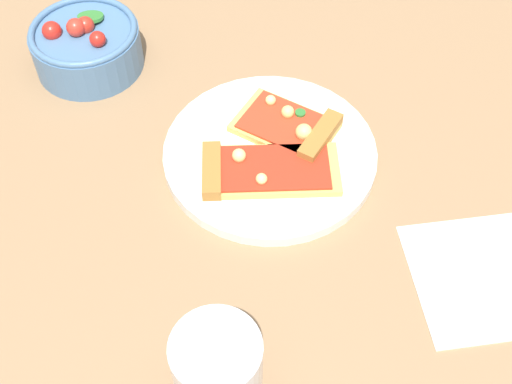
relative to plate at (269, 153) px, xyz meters
The scene contains 7 objects.
ground_plane 0.04m from the plate, 92.90° to the left, with size 2.40×2.40×0.00m, color #93704C.
plate is the anchor object (origin of this frame).
pizza_slice_near 0.04m from the plate, 145.50° to the left, with size 0.11×0.16×0.02m.
pizza_slice_far 0.04m from the plate, 67.46° to the right, with size 0.13×0.13×0.03m.
salad_bowl 0.27m from the plate, 36.76° to the left, with size 0.13×0.13×0.07m.
soda_glass 0.30m from the plate, 152.35° to the left, with size 0.07×0.07×0.13m.
paper_napkin 0.26m from the plate, 145.74° to the right, with size 0.14×0.14×0.00m, color silver.
Camera 1 is at (-0.47, 0.14, 0.59)m, focal length 47.70 mm.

